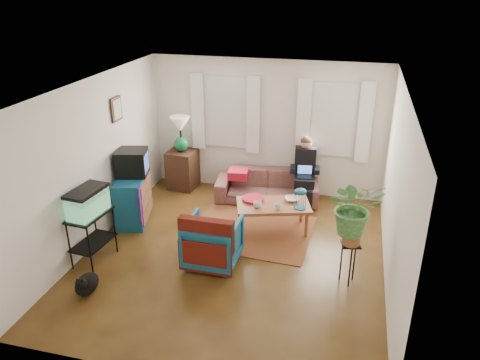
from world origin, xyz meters
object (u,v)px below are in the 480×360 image
(armchair, at_px, (213,240))
(aquarium_stand, at_px, (93,238))
(dresser, at_px, (133,199))
(coffee_table, at_px, (273,217))
(plant_stand, at_px, (348,263))
(sofa, at_px, (267,181))
(side_table, at_px, (183,169))

(armchair, bearing_deg, aquarium_stand, 13.09)
(dresser, distance_m, coffee_table, 2.45)
(armchair, bearing_deg, plant_stand, -179.71)
(sofa, xyz_separation_m, plant_stand, (1.61, -2.33, -0.06))
(dresser, xyz_separation_m, aquarium_stand, (-0.01, -1.32, -0.02))
(dresser, xyz_separation_m, armchair, (1.74, -0.94, -0.02))
(aquarium_stand, bearing_deg, sofa, 57.90)
(armchair, bearing_deg, sofa, -98.30)
(sofa, relative_size, armchair, 2.45)
(aquarium_stand, xyz_separation_m, coffee_table, (2.44, 1.56, -0.14))
(sofa, xyz_separation_m, coffee_table, (0.33, -1.15, -0.13))
(side_table, xyz_separation_m, armchair, (1.40, -2.47, 0.00))
(side_table, relative_size, plant_stand, 1.24)
(side_table, height_order, aquarium_stand, aquarium_stand)
(plant_stand, bearing_deg, side_table, 143.68)
(side_table, relative_size, coffee_table, 0.65)
(dresser, bearing_deg, coffee_table, -8.69)
(armchair, distance_m, coffee_table, 1.36)
(aquarium_stand, height_order, armchair, armchair)
(armchair, xyz_separation_m, coffee_table, (0.69, 1.17, -0.14))
(armchair, bearing_deg, dresser, -27.57)
(coffee_table, bearing_deg, dresser, 168.79)
(sofa, relative_size, side_table, 2.47)
(side_table, height_order, coffee_table, side_table)
(side_table, height_order, dresser, dresser)
(aquarium_stand, relative_size, coffee_table, 0.65)
(side_table, distance_m, coffee_table, 2.47)
(dresser, bearing_deg, sofa, 19.08)
(side_table, xyz_separation_m, dresser, (-0.34, -1.54, 0.03))
(coffee_table, bearing_deg, sofa, 89.22)
(side_table, relative_size, armchair, 0.99)
(aquarium_stand, relative_size, armchair, 1.00)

